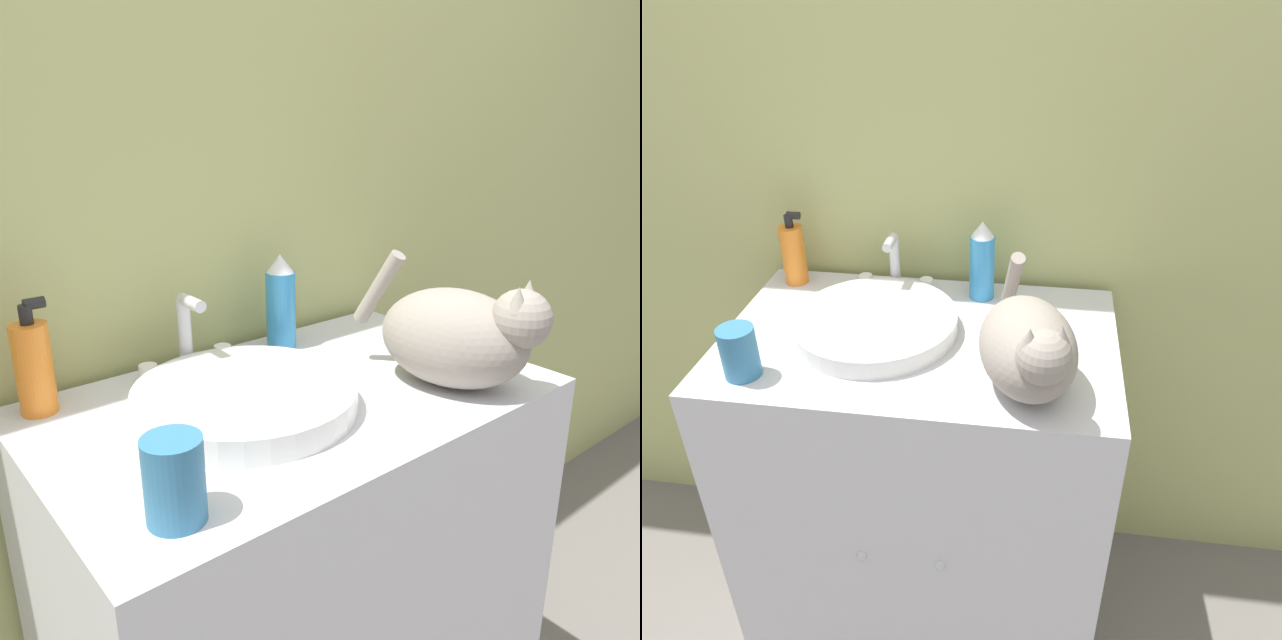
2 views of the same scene
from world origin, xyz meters
The scene contains 8 objects.
wall_back centered at (0.00, 0.58, 1.25)m, with size 6.00×0.05×2.50m.
vanity_cabinet centered at (0.00, 0.27, 0.44)m, with size 0.85×0.55×0.87m.
sink_basin centered at (-0.10, 0.27, 0.89)m, with size 0.36×0.36×0.04m.
faucet centered at (-0.10, 0.46, 0.93)m, with size 0.18×0.08×0.15m.
cat centered at (0.24, 0.12, 0.96)m, with size 0.24×0.36×0.22m.
soap_bottle centered at (-0.35, 0.47, 0.95)m, with size 0.06×0.06×0.19m.
spray_bottle centered at (0.11, 0.46, 0.96)m, with size 0.06×0.06×0.19m.
cup centered at (-0.31, 0.08, 0.92)m, with size 0.07×0.07×0.11m.
Camera 2 is at (0.25, -0.83, 1.60)m, focal length 35.00 mm.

